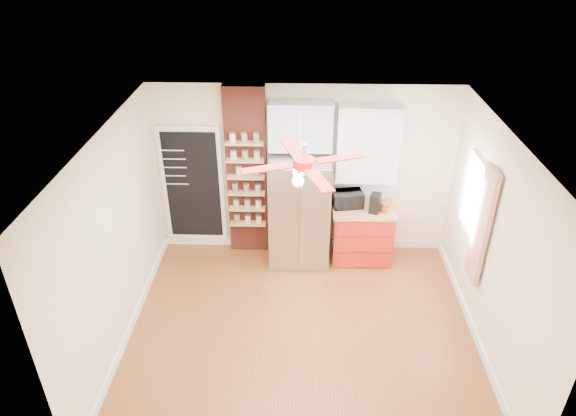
{
  "coord_description": "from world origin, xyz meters",
  "views": [
    {
      "loc": [
        -0.03,
        -5.0,
        4.78
      ],
      "look_at": [
        -0.2,
        0.9,
        1.34
      ],
      "focal_mm": 32.0,
      "sensor_mm": 36.0,
      "label": 1
    }
  ],
  "objects_px": {
    "pantry_jar_oats": "(239,171)",
    "red_cabinet": "(362,233)",
    "ceiling_fan": "(304,164)",
    "toaster_oven": "(348,199)",
    "coffee_maker": "(375,203)",
    "fridge": "(299,211)",
    "canister_left": "(384,208)"
  },
  "relations": [
    {
      "from": "coffee_maker",
      "to": "canister_left",
      "type": "height_order",
      "value": "coffee_maker"
    },
    {
      "from": "ceiling_fan",
      "to": "pantry_jar_oats",
      "type": "relative_size",
      "value": 9.96
    },
    {
      "from": "toaster_oven",
      "to": "fridge",
      "type": "bearing_deg",
      "value": 178.82
    },
    {
      "from": "toaster_oven",
      "to": "coffee_maker",
      "type": "relative_size",
      "value": 1.5
    },
    {
      "from": "fridge",
      "to": "toaster_oven",
      "type": "xyz_separation_m",
      "value": [
        0.72,
        0.11,
        0.15
      ]
    },
    {
      "from": "coffee_maker",
      "to": "canister_left",
      "type": "relative_size",
      "value": 2.01
    },
    {
      "from": "ceiling_fan",
      "to": "canister_left",
      "type": "height_order",
      "value": "ceiling_fan"
    },
    {
      "from": "ceiling_fan",
      "to": "toaster_oven",
      "type": "xyz_separation_m",
      "value": [
        0.67,
        1.74,
        -1.4
      ]
    },
    {
      "from": "coffee_maker",
      "to": "toaster_oven",
      "type": "bearing_deg",
      "value": 178.66
    },
    {
      "from": "fridge",
      "to": "red_cabinet",
      "type": "distance_m",
      "value": 1.06
    },
    {
      "from": "coffee_maker",
      "to": "pantry_jar_oats",
      "type": "xyz_separation_m",
      "value": [
        -2.02,
        0.22,
        0.4
      ]
    },
    {
      "from": "canister_left",
      "to": "pantry_jar_oats",
      "type": "height_order",
      "value": "pantry_jar_oats"
    },
    {
      "from": "toaster_oven",
      "to": "pantry_jar_oats",
      "type": "relative_size",
      "value": 3.13
    },
    {
      "from": "ceiling_fan",
      "to": "toaster_oven",
      "type": "distance_m",
      "value": 2.34
    },
    {
      "from": "pantry_jar_oats",
      "to": "canister_left",
      "type": "bearing_deg",
      "value": -5.96
    },
    {
      "from": "canister_left",
      "to": "pantry_jar_oats",
      "type": "relative_size",
      "value": 1.04
    },
    {
      "from": "red_cabinet",
      "to": "fridge",
      "type": "bearing_deg",
      "value": -177.05
    },
    {
      "from": "pantry_jar_oats",
      "to": "red_cabinet",
      "type": "bearing_deg",
      "value": -3.89
    },
    {
      "from": "fridge",
      "to": "pantry_jar_oats",
      "type": "distance_m",
      "value": 1.09
    },
    {
      "from": "pantry_jar_oats",
      "to": "ceiling_fan",
      "type": "bearing_deg",
      "value": -62.09
    },
    {
      "from": "coffee_maker",
      "to": "pantry_jar_oats",
      "type": "distance_m",
      "value": 2.07
    },
    {
      "from": "ceiling_fan",
      "to": "toaster_oven",
      "type": "height_order",
      "value": "ceiling_fan"
    },
    {
      "from": "coffee_maker",
      "to": "canister_left",
      "type": "xyz_separation_m",
      "value": [
        0.14,
        -0.01,
        -0.07
      ]
    },
    {
      "from": "red_cabinet",
      "to": "ceiling_fan",
      "type": "relative_size",
      "value": 0.67
    },
    {
      "from": "pantry_jar_oats",
      "to": "fridge",
      "type": "bearing_deg",
      "value": -11.07
    },
    {
      "from": "red_cabinet",
      "to": "canister_left",
      "type": "relative_size",
      "value": 6.45
    },
    {
      "from": "coffee_maker",
      "to": "pantry_jar_oats",
      "type": "relative_size",
      "value": 2.09
    },
    {
      "from": "fridge",
      "to": "canister_left",
      "type": "relative_size",
      "value": 12.01
    },
    {
      "from": "canister_left",
      "to": "red_cabinet",
      "type": "bearing_deg",
      "value": 160.88
    },
    {
      "from": "red_cabinet",
      "to": "coffee_maker",
      "type": "bearing_deg",
      "value": -32.59
    },
    {
      "from": "ceiling_fan",
      "to": "canister_left",
      "type": "bearing_deg",
      "value": 52.77
    },
    {
      "from": "toaster_oven",
      "to": "coffee_maker",
      "type": "xyz_separation_m",
      "value": [
        0.39,
        -0.16,
        0.02
      ]
    }
  ]
}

